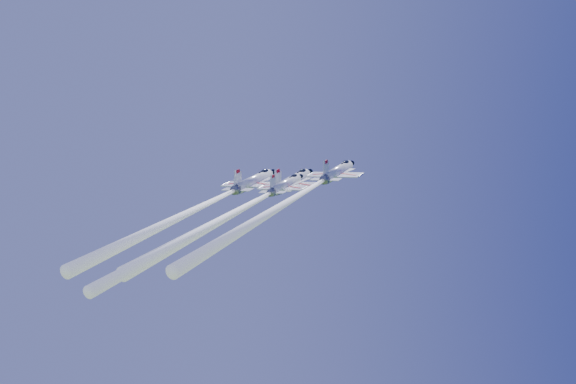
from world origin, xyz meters
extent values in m
cylinder|color=white|center=(1.72, 5.76, 106.44)|extent=(4.88, 7.80, 13.50)
cone|color=white|center=(6.13, 11.72, 109.51)|extent=(3.30, 3.71, 3.32)
cone|color=black|center=(7.16, 13.11, 110.22)|extent=(1.67, 1.87, 1.66)
cone|color=slate|center=(-2.35, 0.26, 103.60)|extent=(3.13, 3.26, 2.17)
ellipsoid|color=black|center=(4.47, 9.33, 109.15)|extent=(2.99, 3.53, 2.37)
cube|color=black|center=(3.49, 7.97, 108.77)|extent=(0.90, 1.16, 0.81)
cube|color=white|center=(1.01, 4.86, 105.66)|extent=(11.51, 9.45, 2.86)
cube|color=white|center=(2.02, 8.57, 107.36)|extent=(3.22, 3.55, 1.63)
cube|color=white|center=(4.34, 6.98, 107.09)|extent=(3.22, 3.55, 1.63)
cube|color=white|center=(-1.75, 1.10, 103.91)|extent=(6.22, 5.05, 1.52)
cube|color=white|center=(-1.83, 0.66, 105.75)|extent=(2.10, 3.35, 4.17)
cube|color=#AD0813|center=(-1.86, 0.35, 107.29)|extent=(1.00, 1.35, 1.11)
cube|color=black|center=(1.87, 6.14, 105.48)|extent=(6.75, 8.79, 4.51)
sphere|color=white|center=(-2.51, 0.05, 103.49)|extent=(1.16, 1.28, 1.08)
cone|color=white|center=(-14.31, -15.90, 95.27)|extent=(8.96, 18.64, 40.85)
cylinder|color=white|center=(-5.81, 5.72, 106.22)|extent=(4.66, 7.45, 12.89)
cone|color=white|center=(-1.60, 11.41, 109.15)|extent=(3.16, 3.55, 3.17)
cone|color=black|center=(-0.62, 12.74, 109.83)|extent=(1.59, 1.79, 1.59)
cone|color=slate|center=(-9.70, 0.47, 103.51)|extent=(2.99, 3.11, 2.08)
ellipsoid|color=black|center=(-3.19, 9.13, 108.81)|extent=(2.85, 3.37, 2.26)
cube|color=black|center=(-4.12, 7.83, 108.44)|extent=(0.86, 1.11, 0.77)
cube|color=white|center=(-6.49, 4.86, 105.47)|extent=(10.99, 9.03, 2.74)
cube|color=white|center=(-5.53, 8.40, 107.10)|extent=(3.07, 3.39, 1.56)
cube|color=white|center=(-3.30, 6.89, 106.84)|extent=(3.07, 3.39, 1.56)
cube|color=white|center=(-9.12, 1.27, 103.80)|extent=(5.94, 4.83, 1.45)
cube|color=white|center=(-9.20, 0.85, 105.56)|extent=(2.01, 3.20, 3.98)
cube|color=#AD0813|center=(-9.22, 0.56, 107.03)|extent=(0.96, 1.29, 1.06)
cube|color=black|center=(-5.67, 6.09, 105.30)|extent=(6.44, 8.40, 4.31)
sphere|color=white|center=(-9.85, 0.27, 103.41)|extent=(1.11, 1.23, 1.03)
cone|color=white|center=(-21.40, -15.34, 95.36)|extent=(8.70, 18.18, 39.95)
cylinder|color=white|center=(8.41, -3.55, 106.70)|extent=(4.29, 6.86, 11.88)
cone|color=white|center=(12.29, 1.70, 109.41)|extent=(2.91, 3.27, 2.92)
cone|color=black|center=(13.20, 2.92, 110.04)|extent=(1.47, 1.65, 1.46)
cone|color=slate|center=(4.83, -8.39, 104.21)|extent=(2.75, 2.86, 1.91)
ellipsoid|color=black|center=(10.83, -0.40, 109.10)|extent=(2.63, 3.10, 2.08)
cube|color=black|center=(9.97, -1.60, 108.75)|extent=(0.79, 1.02, 0.71)
cube|color=white|center=(7.79, -4.34, 106.02)|extent=(10.13, 8.31, 2.52)
cube|color=white|center=(8.67, -1.08, 107.52)|extent=(2.83, 3.12, 1.44)
cube|color=white|center=(10.72, -2.47, 107.28)|extent=(2.83, 3.12, 1.44)
cube|color=white|center=(5.36, -7.65, 104.48)|extent=(5.48, 4.45, 1.34)
cube|color=white|center=(5.29, -8.03, 106.10)|extent=(1.85, 2.95, 3.67)
cube|color=#AD0813|center=(5.26, -8.30, 107.45)|extent=(0.88, 1.19, 0.98)
cube|color=black|center=(8.54, -3.21, 105.86)|extent=(5.94, 7.74, 3.97)
sphere|color=white|center=(4.69, -8.57, 104.11)|extent=(1.03, 1.13, 0.95)
cone|color=white|center=(-7.66, -25.25, 95.52)|extent=(8.90, 19.02, 42.49)
cylinder|color=white|center=(-1.24, -4.05, 103.93)|extent=(3.74, 5.99, 10.36)
cone|color=white|center=(2.14, 0.53, 106.29)|extent=(2.54, 2.85, 2.55)
cone|color=black|center=(2.93, 1.59, 106.84)|extent=(1.28, 1.44, 1.28)
cone|color=slate|center=(-4.37, -8.27, 101.76)|extent=(2.40, 2.50, 1.67)
ellipsoid|color=black|center=(0.86, -1.30, 106.02)|extent=(2.29, 2.71, 1.82)
cube|color=black|center=(0.12, -2.35, 105.72)|extent=(0.69, 0.89, 0.62)
cube|color=white|center=(-1.79, -4.74, 103.33)|extent=(8.83, 7.25, 2.20)
cube|color=white|center=(-1.02, -1.89, 104.64)|extent=(2.47, 2.73, 1.25)
cube|color=white|center=(0.77, -3.11, 104.43)|extent=(2.47, 2.73, 1.25)
cube|color=white|center=(-3.90, -7.62, 101.99)|extent=(4.78, 3.88, 1.17)
cube|color=white|center=(-3.97, -7.96, 103.41)|extent=(1.62, 2.57, 3.20)
cube|color=#AD0813|center=(-3.99, -8.20, 104.58)|extent=(0.77, 1.04, 0.85)
cube|color=black|center=(-1.13, -3.75, 103.20)|extent=(5.18, 6.75, 3.46)
sphere|color=white|center=(-4.49, -8.43, 101.67)|extent=(0.89, 0.99, 0.83)
cone|color=white|center=(-16.67, -24.88, 93.19)|extent=(8.49, 18.48, 41.78)
camera|label=1|loc=(-19.54, -113.97, 83.81)|focal=40.00mm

